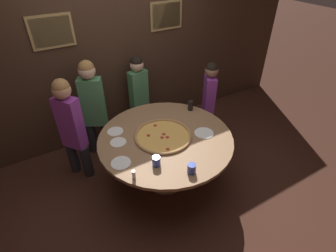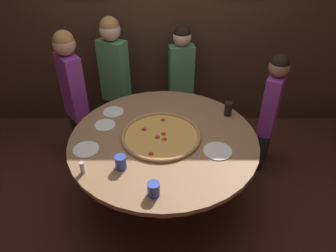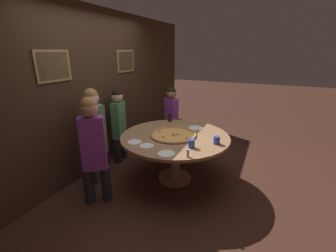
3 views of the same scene
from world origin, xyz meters
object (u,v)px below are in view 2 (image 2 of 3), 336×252
(white_plate_near_front, at_px, (86,149))
(diner_far_right, at_px, (114,74))
(drink_cup_front_edge, at_px, (228,109))
(white_plate_right_side, at_px, (113,112))
(giant_pizza, at_px, (161,135))
(drink_cup_near_right, at_px, (153,189))
(drink_cup_beside_pizza, at_px, (120,162))
(condiment_shaker, at_px, (82,168))
(white_plate_left_side, at_px, (105,125))
(diner_centre_back, at_px, (73,90))
(diner_side_left, at_px, (181,75))
(white_plate_beside_cup, at_px, (217,151))
(dining_table, at_px, (163,150))
(diner_side_right, at_px, (270,107))

(white_plate_near_front, xyz_separation_m, diner_far_right, (0.08, 1.19, 0.08))
(drink_cup_front_edge, height_order, white_plate_right_side, drink_cup_front_edge)
(drink_cup_front_edge, height_order, diner_far_right, diner_far_right)
(white_plate_near_front, bearing_deg, giant_pizza, 15.94)
(drink_cup_near_right, relative_size, drink_cup_front_edge, 0.78)
(drink_cup_beside_pizza, bearing_deg, condiment_shaker, -169.64)
(white_plate_left_side, height_order, diner_centre_back, diner_centre_back)
(drink_cup_beside_pizza, xyz_separation_m, diner_far_right, (-0.23, 1.40, 0.03))
(white_plate_near_front, bearing_deg, condiment_shaker, -82.88)
(drink_cup_near_right, xyz_separation_m, drink_cup_front_edge, (0.66, 0.99, 0.01))
(diner_side_left, bearing_deg, white_plate_beside_cup, 91.40)
(white_plate_near_front, bearing_deg, dining_table, 13.59)
(drink_cup_beside_pizza, xyz_separation_m, drink_cup_near_right, (0.26, -0.27, -0.00))
(drink_cup_near_right, relative_size, diner_centre_back, 0.07)
(white_plate_right_side, distance_m, condiment_shaker, 0.83)
(giant_pizza, xyz_separation_m, drink_cup_beside_pizza, (-0.30, -0.39, 0.04))
(drink_cup_beside_pizza, distance_m, drink_cup_near_right, 0.37)
(white_plate_beside_cup, height_order, diner_centre_back, diner_centre_back)
(white_plate_beside_cup, xyz_separation_m, condiment_shaker, (-1.04, -0.24, 0.05))
(white_plate_right_side, xyz_separation_m, diner_side_left, (0.67, 0.76, 0.01))
(white_plate_near_front, bearing_deg, white_plate_right_side, 75.02)
(giant_pizza, xyz_separation_m, diner_centre_back, (-0.91, 0.69, 0.05))
(condiment_shaker, distance_m, diner_side_left, 1.76)
(white_plate_right_side, bearing_deg, condiment_shaker, -98.01)
(dining_table, distance_m, white_plate_near_front, 0.66)
(diner_side_left, bearing_deg, white_plate_near_front, 48.72)
(diner_far_right, bearing_deg, diner_side_right, -170.02)
(drink_cup_near_right, height_order, white_plate_left_side, drink_cup_near_right)
(drink_cup_near_right, xyz_separation_m, white_plate_left_side, (-0.47, 0.82, -0.05))
(dining_table, xyz_separation_m, giant_pizza, (-0.02, 0.02, 0.14))
(white_plate_right_side, height_order, diner_side_left, diner_side_left)
(white_plate_beside_cup, relative_size, diner_side_right, 0.18)
(white_plate_beside_cup, distance_m, diner_far_right, 1.57)
(white_plate_right_side, relative_size, white_plate_near_front, 0.91)
(drink_cup_beside_pizza, distance_m, diner_centre_back, 1.24)
(giant_pizza, height_order, white_plate_left_side, giant_pizza)
(drink_cup_near_right, bearing_deg, white_plate_beside_cup, 42.61)
(white_plate_near_front, bearing_deg, diner_side_right, 21.90)
(giant_pizza, relative_size, drink_cup_near_right, 6.56)
(drink_cup_beside_pizza, height_order, diner_far_right, diner_far_right)
(drink_cup_beside_pizza, xyz_separation_m, diner_centre_back, (-0.61, 1.08, 0.01))
(white_plate_right_side, distance_m, diner_side_right, 1.54)
(drink_cup_beside_pizza, xyz_separation_m, drink_cup_front_edge, (0.92, 0.72, 0.01))
(white_plate_near_front, bearing_deg, diner_centre_back, 109.10)
(dining_table, xyz_separation_m, drink_cup_front_edge, (0.60, 0.36, 0.19))
(drink_cup_near_right, xyz_separation_m, diner_centre_back, (-0.87, 1.35, 0.02))
(drink_cup_front_edge, xyz_separation_m, white_plate_near_front, (-1.23, -0.51, -0.06))
(drink_cup_beside_pizza, height_order, white_plate_near_front, drink_cup_beside_pizza)
(drink_cup_near_right, height_order, diner_centre_back, diner_centre_back)
(drink_cup_near_right, relative_size, condiment_shaker, 1.08)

